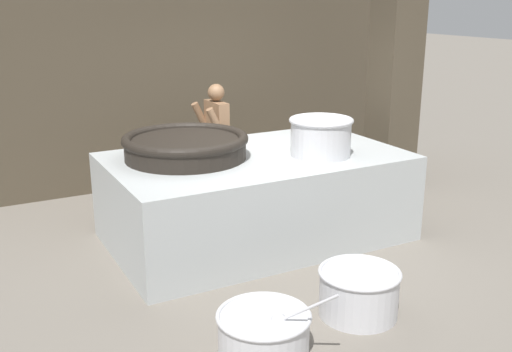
{
  "coord_description": "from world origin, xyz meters",
  "views": [
    {
      "loc": [
        -3.08,
        -5.77,
        2.72
      ],
      "look_at": [
        0.0,
        0.0,
        0.75
      ],
      "focal_mm": 42.0,
      "sensor_mm": 36.0,
      "label": 1
    }
  ],
  "objects_px": {
    "prep_bowl_vegetables": "(264,331)",
    "prep_bowl_meat": "(359,290)",
    "giant_wok_near": "(185,145)",
    "cook": "(216,138)",
    "stock_pot": "(321,136)"
  },
  "relations": [
    {
      "from": "stock_pot",
      "to": "cook",
      "type": "distance_m",
      "value": 1.9
    },
    {
      "from": "giant_wok_near",
      "to": "cook",
      "type": "relative_size",
      "value": 0.86
    },
    {
      "from": "cook",
      "to": "prep_bowl_meat",
      "type": "distance_m",
      "value": 3.51
    },
    {
      "from": "prep_bowl_vegetables",
      "to": "prep_bowl_meat",
      "type": "distance_m",
      "value": 1.03
    },
    {
      "from": "stock_pot",
      "to": "cook",
      "type": "xyz_separation_m",
      "value": [
        -0.46,
        1.81,
        -0.35
      ]
    },
    {
      "from": "stock_pot",
      "to": "prep_bowl_meat",
      "type": "relative_size",
      "value": 0.98
    },
    {
      "from": "stock_pot",
      "to": "prep_bowl_vegetables",
      "type": "relative_size",
      "value": 0.82
    },
    {
      "from": "prep_bowl_vegetables",
      "to": "cook",
      "type": "bearing_deg",
      "value": 71.04
    },
    {
      "from": "stock_pot",
      "to": "giant_wok_near",
      "type": "bearing_deg",
      "value": 156.16
    },
    {
      "from": "cook",
      "to": "prep_bowl_meat",
      "type": "xyz_separation_m",
      "value": [
        -0.21,
        -3.45,
        -0.64
      ]
    },
    {
      "from": "cook",
      "to": "prep_bowl_vegetables",
      "type": "height_order",
      "value": "cook"
    },
    {
      "from": "prep_bowl_vegetables",
      "to": "prep_bowl_meat",
      "type": "height_order",
      "value": "prep_bowl_vegetables"
    },
    {
      "from": "giant_wok_near",
      "to": "prep_bowl_vegetables",
      "type": "distance_m",
      "value": 2.57
    },
    {
      "from": "giant_wok_near",
      "to": "prep_bowl_vegetables",
      "type": "xyz_separation_m",
      "value": [
        -0.31,
        -2.36,
        -0.96
      ]
    },
    {
      "from": "giant_wok_near",
      "to": "stock_pot",
      "type": "xyz_separation_m",
      "value": [
        1.38,
        -0.61,
        0.08
      ]
    }
  ]
}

